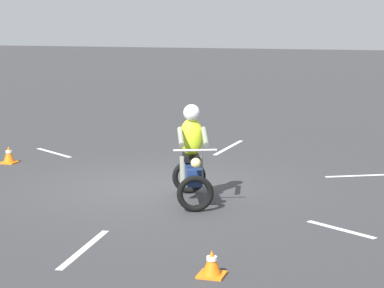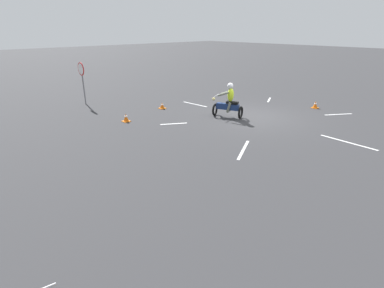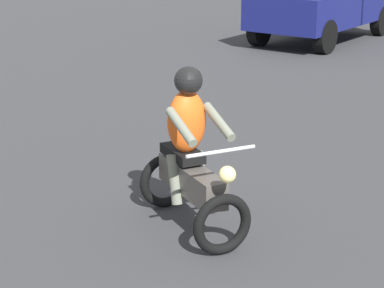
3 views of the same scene
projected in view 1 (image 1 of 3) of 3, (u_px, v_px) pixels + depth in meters
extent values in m
plane|color=#333335|center=(154.00, 188.00, 13.71)|extent=(120.00, 120.00, 0.00)
torus|color=black|center=(195.00, 194.00, 12.01)|extent=(0.31, 0.59, 0.60)
torus|color=black|center=(189.00, 177.00, 13.29)|extent=(0.31, 0.59, 0.60)
cube|color=navy|center=(192.00, 172.00, 12.61)|extent=(1.11, 0.63, 0.28)
cube|color=black|center=(191.00, 157.00, 12.79)|extent=(0.62, 0.45, 0.10)
cylinder|color=silver|center=(195.00, 150.00, 11.94)|extent=(0.29, 0.66, 0.04)
sphere|color=#F2E08C|center=(196.00, 163.00, 11.85)|extent=(0.21, 0.21, 0.16)
ellipsoid|color=#CCEA26|center=(191.00, 137.00, 12.63)|extent=(0.41, 0.48, 0.64)
cylinder|color=slate|center=(181.00, 137.00, 12.31)|extent=(0.54, 0.29, 0.27)
cylinder|color=slate|center=(205.00, 137.00, 12.35)|extent=(0.54, 0.29, 0.27)
cylinder|color=slate|center=(183.00, 171.00, 12.70)|extent=(0.27, 0.20, 0.51)
cylinder|color=slate|center=(200.00, 171.00, 12.72)|extent=(0.27, 0.20, 0.51)
sphere|color=white|center=(192.00, 113.00, 12.52)|extent=(0.36, 0.36, 0.28)
cube|color=orange|center=(9.00, 162.00, 16.07)|extent=(0.32, 0.32, 0.03)
cone|color=orange|center=(9.00, 154.00, 16.04)|extent=(0.24, 0.24, 0.34)
cylinder|color=white|center=(9.00, 152.00, 16.03)|extent=(0.13, 0.13, 0.05)
cube|color=orange|center=(212.00, 275.00, 9.08)|extent=(0.32, 0.32, 0.03)
cone|color=orange|center=(212.00, 262.00, 9.05)|extent=(0.24, 0.24, 0.30)
cylinder|color=white|center=(212.00, 258.00, 9.04)|extent=(0.13, 0.13, 0.05)
cube|color=silver|center=(84.00, 249.00, 10.13)|extent=(1.77, 0.23, 0.01)
cube|color=silver|center=(341.00, 229.00, 11.06)|extent=(0.72, 1.09, 0.01)
cube|color=silver|center=(370.00, 175.00, 14.83)|extent=(0.94, 1.71, 0.01)
cube|color=silver|center=(229.00, 147.00, 17.97)|extent=(2.14, 0.22, 0.01)
cube|color=silver|center=(54.00, 153.00, 17.28)|extent=(0.90, 1.30, 0.01)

